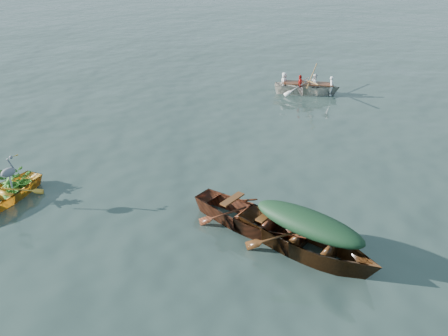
% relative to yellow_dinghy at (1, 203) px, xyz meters
% --- Properties ---
extents(ground, '(140.00, 140.00, 0.00)m').
position_rel_yellow_dinghy_xyz_m(ground, '(3.91, 3.17, 0.00)').
color(ground, '#2C3E38').
rests_on(ground, ground).
extents(yellow_dinghy, '(2.33, 3.61, 0.91)m').
position_rel_yellow_dinghy_xyz_m(yellow_dinghy, '(0.00, 0.00, 0.00)').
color(yellow_dinghy, orange).
rests_on(yellow_dinghy, ground).
extents(green_tarp_boat, '(4.91, 1.61, 1.17)m').
position_rel_yellow_dinghy_xyz_m(green_tarp_boat, '(7.63, 3.48, 0.00)').
color(green_tarp_boat, '#462610').
rests_on(green_tarp_boat, ground).
extents(open_wooden_boat, '(4.50, 1.41, 1.06)m').
position_rel_yellow_dinghy_xyz_m(open_wooden_boat, '(6.02, 3.45, 0.00)').
color(open_wooden_boat, '#5B2916').
rests_on(open_wooden_boat, ground).
extents(rowed_boat, '(4.34, 3.23, 1.01)m').
position_rel_yellow_dinghy_xyz_m(rowed_boat, '(1.60, 13.97, 0.00)').
color(rowed_boat, white).
rests_on(rowed_boat, ground).
extents(green_tarp_cover, '(2.70, 0.89, 0.52)m').
position_rel_yellow_dinghy_xyz_m(green_tarp_cover, '(7.63, 3.48, 0.85)').
color(green_tarp_cover, '#14311A').
rests_on(green_tarp_cover, green_tarp_boat).
extents(thwart_benches, '(2.25, 0.85, 0.04)m').
position_rel_yellow_dinghy_xyz_m(thwart_benches, '(6.02, 3.45, 0.55)').
color(thwart_benches, '#512C12').
rests_on(thwart_benches, open_wooden_boat).
extents(heron, '(0.38, 0.46, 0.92)m').
position_rel_yellow_dinghy_xyz_m(heron, '(0.51, 0.20, 0.91)').
color(heron, gray).
rests_on(heron, yellow_dinghy).
extents(dinghy_weeds, '(0.93, 1.06, 0.60)m').
position_rel_yellow_dinghy_xyz_m(dinghy_weeds, '(-0.13, 0.54, 0.75)').
color(dinghy_weeds, '#216219').
rests_on(dinghy_weeds, yellow_dinghy).
extents(rowers, '(3.16, 2.48, 0.76)m').
position_rel_yellow_dinghy_xyz_m(rowers, '(1.60, 13.97, 0.89)').
color(rowers, silver).
rests_on(rowers, rowed_boat).
extents(oars, '(1.81, 2.55, 0.06)m').
position_rel_yellow_dinghy_xyz_m(oars, '(1.60, 13.97, 0.54)').
color(oars, olive).
rests_on(oars, rowed_boat).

